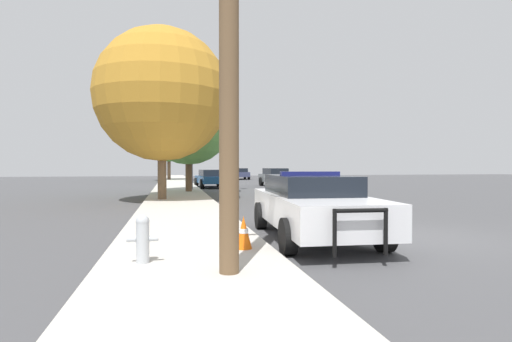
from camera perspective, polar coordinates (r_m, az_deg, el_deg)
ground_plane at (r=9.96m, az=21.63°, el=-8.82°), size 110.00×110.00×0.00m
sidewalk_left at (r=8.33m, az=-9.54°, el=-10.21°), size 3.00×110.00×0.13m
police_car at (r=9.19m, az=8.06°, el=-4.72°), size 2.35×5.24×1.51m
fire_hydrant at (r=6.56m, az=-15.89°, el=-9.10°), size 0.48×0.21×0.76m
utility_pole at (r=6.11m, az=-3.90°, el=23.08°), size 1.40×0.28×7.50m
traffic_light at (r=25.76m, az=-6.68°, el=5.85°), size 3.04×0.35×5.46m
car_background_midblock at (r=29.90m, az=-6.47°, el=-0.99°), size 2.24×4.62×1.33m
car_background_oncoming at (r=31.26m, az=2.86°, el=-0.83°), size 2.06×4.48×1.43m
car_background_distant at (r=47.29m, az=-2.28°, el=-0.34°), size 1.95×4.65×1.31m
tree_sidewalk_near at (r=18.78m, az=-13.31°, el=10.55°), size 6.00×6.00×7.72m
tree_sidewalk_far at (r=43.64m, az=-12.34°, el=4.58°), size 4.98×4.98×6.90m
tree_sidewalk_mid at (r=23.91m, az=-9.61°, el=7.12°), size 5.20×5.20×6.77m
traffic_cone at (r=7.39m, az=-1.79°, el=-8.75°), size 0.31×0.31×0.59m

